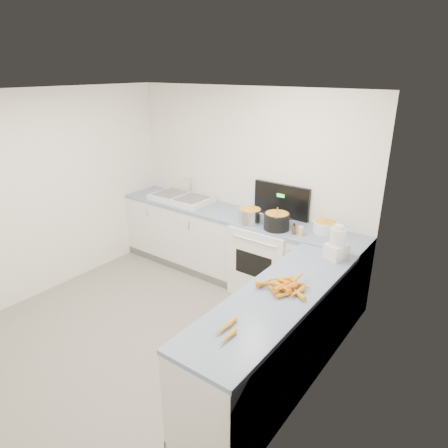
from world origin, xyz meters
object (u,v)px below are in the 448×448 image
Objects in this scene: spice_jar at (301,232)px; food_processor at (337,244)px; black_pot at (277,222)px; mixing_bowl at (325,227)px; steel_pot at (250,217)px; sink at (181,198)px; stove at (267,257)px; extract_bottle at (294,230)px.

food_processor is at bearing -30.20° from spice_jar.
mixing_bowl is at bearing 27.16° from black_pot.
black_pot is at bearing 3.93° from steel_pot.
steel_pot is 0.89m from mixing_bowl.
food_processor is (0.85, -0.32, 0.06)m from black_pot.
sink is 2.87× the size of black_pot.
stove is at bearing 39.55° from steel_pot.
mixing_bowl is at bearing 122.39° from food_processor.
stove is at bearing -0.62° from sink.
spice_jar is at bearing -14.67° from stove.
stove is 3.89× the size of food_processor.
stove is 14.99× the size of spice_jar.
food_processor is (0.62, -0.30, 0.10)m from extract_bottle.
black_pot is 3.30× the size of spice_jar.
spice_jar is (-0.18, -0.26, -0.02)m from mixing_bowl.
spice_jar is at bearing -4.22° from sink.
food_processor reaches higher than black_pot.
sink is (-1.45, 0.02, 0.50)m from stove.
steel_pot reaches higher than spice_jar.
sink is at bearing 175.78° from spice_jar.
steel_pot is 0.59m from extract_bottle.
steel_pot is 0.92× the size of black_pot.
black_pot reaches higher than spice_jar.
mixing_bowl is at bearing 18.18° from steel_pot.
sink is 3.13× the size of steel_pot.
extract_bottle is 0.31× the size of food_processor.
black_pot is at bearing 179.28° from spice_jar.
black_pot is at bearing 159.61° from food_processor.
sink is 3.12× the size of mixing_bowl.
black_pot reaches higher than steel_pot.
mixing_bowl is (0.84, 0.28, -0.02)m from steel_pot.
sink is 1.63m from black_pot.
sink reaches higher than steel_pot.
sink is 1.94m from spice_jar.
steel_pot is 1.24m from food_processor.
black_pot reaches higher than mixing_bowl.
stove reaches higher than food_processor.
spice_jar is (0.49, -0.13, 0.51)m from stove.
steel_pot reaches higher than mixing_bowl.
extract_bottle is (0.41, -0.14, 0.52)m from stove.
black_pot is 0.55m from mixing_bowl.
food_processor is (1.20, -0.29, 0.07)m from steel_pot.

